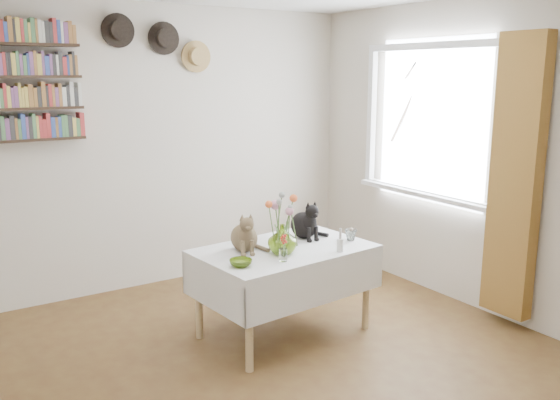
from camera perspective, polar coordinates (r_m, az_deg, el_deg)
room at (r=3.42m, az=1.26°, el=1.00°), size 4.08×4.58×2.58m
window at (r=5.28m, az=14.19°, el=6.20°), size 0.12×1.52×1.32m
curtain at (r=4.69m, az=21.72°, el=1.95°), size 0.12×0.38×2.10m
dining_table at (r=4.37m, az=0.39°, el=-6.69°), size 1.30×0.90×0.66m
tabby_cat at (r=4.22m, az=-3.49°, el=-2.95°), size 0.27×0.30×0.30m
black_cat at (r=4.55m, az=2.31°, el=-1.76°), size 0.22×0.27×0.31m
flower_vase at (r=4.15m, az=0.23°, el=-3.80°), size 0.26×0.26×0.21m
green_bowl at (r=3.92m, az=-3.80°, el=-6.06°), size 0.19×0.19×0.05m
drinking_glass at (r=4.53m, az=6.84°, el=-3.36°), size 0.12×0.12×0.08m
candlestick at (r=4.23m, az=5.80°, el=-4.23°), size 0.05×0.05×0.17m
berry_jar at (r=4.00m, az=0.31°, el=-4.57°), size 0.05×0.05×0.22m
porcelain_figurine at (r=4.55m, az=6.86°, el=-3.31°), size 0.05×0.05×0.09m
flower_bouquet at (r=4.10m, az=0.17°, el=-0.64°), size 0.17×0.13×0.39m
bookshelf_unit at (r=4.99m, az=-24.35°, el=10.32°), size 1.00×0.16×0.91m
wall_hats at (r=5.35m, az=-11.36°, el=14.68°), size 0.98×0.09×0.48m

